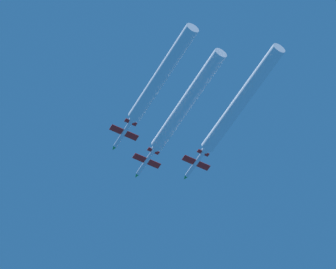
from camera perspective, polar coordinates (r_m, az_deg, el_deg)
jet_lead at (r=299.55m, az=-1.28°, el=-1.59°), size 8.61×12.53×3.01m
jet_left_wingman at (r=290.97m, az=-2.55°, el=0.00°), size 8.61×12.53×3.01m
jet_right_wingman at (r=297.18m, az=1.51°, el=-1.70°), size 8.61×12.53×3.01m
smoke_trail_lead at (r=286.47m, az=1.05°, el=1.80°), size 3.81×38.04×3.81m
smoke_trail_left_wingman at (r=278.92m, az=-0.37°, el=3.32°), size 3.81×34.83×3.81m
smoke_trail_right_wingman at (r=284.18m, az=4.09°, el=1.86°), size 3.81×40.15×3.81m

